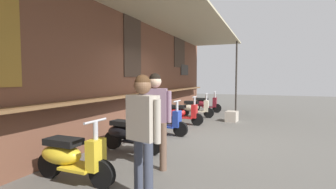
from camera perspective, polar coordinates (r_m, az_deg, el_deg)
The scene contains 11 objects.
ground_plane at distance 6.61m, azimuth 6.95°, elevation -9.92°, with size 37.70×37.70×0.00m, color #56544F.
market_stall_facade at distance 7.15m, azimuth -7.50°, elevation 6.53°, with size 13.46×2.52×3.43m.
scooter_yellow at distance 4.12m, azimuth -21.47°, elevation -12.98°, with size 0.46×1.40×0.97m.
scooter_black at distance 5.43m, azimuth -8.95°, elevation -8.73°, with size 0.49×1.40×0.97m.
scooter_blue at distance 6.94m, azimuth -1.61°, elevation -5.98°, with size 0.47×1.40×0.97m.
scooter_red at distance 8.46m, azimuth 2.87°, elevation -4.24°, with size 0.46×1.40×0.97m.
scooter_cream at distance 10.07m, azimuth 6.03°, elevation -2.99°, with size 0.48×1.40×0.97m.
scooter_maroon at distance 11.69m, azimuth 8.29°, elevation -2.09°, with size 0.46×1.40×0.97m.
shopper_with_handbag at distance 4.28m, azimuth -3.19°, elevation -3.80°, with size 0.39×0.65×1.64m.
shopper_browsing at distance 3.13m, azimuth -5.77°, elevation -6.93°, with size 0.33×0.54×1.60m.
merchandise_crate at distance 9.34m, azimuth 14.34°, elevation -4.85°, with size 0.49×0.39×0.37m, color #B2A899.
Camera 1 is at (-6.22, -1.65, 1.55)m, focal length 26.71 mm.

